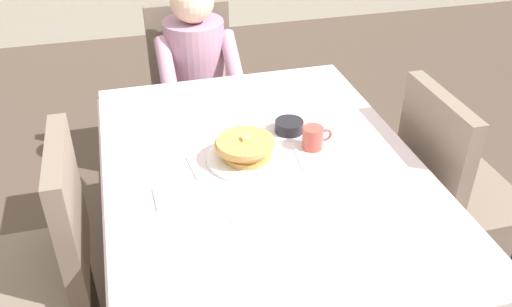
# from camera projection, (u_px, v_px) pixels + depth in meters

# --- Properties ---
(dining_table_main) EXTENTS (1.12, 1.52, 0.74)m
(dining_table_main) POSITION_uv_depth(u_px,v_px,m) (264.00, 187.00, 1.96)
(dining_table_main) COLOR silver
(dining_table_main) RESTS_ON ground
(chair_diner) EXTENTS (0.44, 0.45, 0.93)m
(chair_diner) POSITION_uv_depth(u_px,v_px,m) (194.00, 81.00, 2.96)
(chair_diner) COLOR #7A6B5B
(chair_diner) RESTS_ON ground
(diner_person) EXTENTS (0.40, 0.43, 1.12)m
(diner_person) POSITION_uv_depth(u_px,v_px,m) (197.00, 70.00, 2.75)
(diner_person) COLOR #B2849E
(diner_person) RESTS_ON ground
(chair_left_side) EXTENTS (0.45, 0.44, 0.93)m
(chair_left_side) POSITION_uv_depth(u_px,v_px,m) (47.00, 250.00, 1.86)
(chair_left_side) COLOR #7A6B5B
(chair_left_side) RESTS_ON ground
(chair_right_side) EXTENTS (0.45, 0.44, 0.93)m
(chair_right_side) POSITION_uv_depth(u_px,v_px,m) (449.00, 182.00, 2.19)
(chair_right_side) COLOR #7A6B5B
(chair_right_side) RESTS_ON ground
(plate_breakfast) EXTENTS (0.28, 0.28, 0.02)m
(plate_breakfast) POSITION_uv_depth(u_px,v_px,m) (246.00, 158.00, 1.94)
(plate_breakfast) COLOR white
(plate_breakfast) RESTS_ON dining_table_main
(breakfast_stack) EXTENTS (0.21, 0.22, 0.08)m
(breakfast_stack) POSITION_uv_depth(u_px,v_px,m) (246.00, 147.00, 1.92)
(breakfast_stack) COLOR tan
(breakfast_stack) RESTS_ON plate_breakfast
(cup_coffee) EXTENTS (0.11, 0.08, 0.08)m
(cup_coffee) POSITION_uv_depth(u_px,v_px,m) (313.00, 138.00, 1.99)
(cup_coffee) COLOR #B24C42
(cup_coffee) RESTS_ON dining_table_main
(bowl_butter) EXTENTS (0.11, 0.11, 0.04)m
(bowl_butter) POSITION_uv_depth(u_px,v_px,m) (289.00, 126.00, 2.10)
(bowl_butter) COLOR black
(bowl_butter) RESTS_ON dining_table_main
(fork_left_of_plate) EXTENTS (0.03, 0.18, 0.00)m
(fork_left_of_plate) POSITION_uv_depth(u_px,v_px,m) (194.00, 170.00, 1.89)
(fork_left_of_plate) COLOR silver
(fork_left_of_plate) RESTS_ON dining_table_main
(knife_right_of_plate) EXTENTS (0.03, 0.20, 0.00)m
(knife_right_of_plate) POSITION_uv_depth(u_px,v_px,m) (298.00, 155.00, 1.97)
(knife_right_of_plate) COLOR silver
(knife_right_of_plate) RESTS_ON dining_table_main
(spoon_near_edge) EXTENTS (0.15, 0.05, 0.00)m
(spoon_near_edge) POSITION_uv_depth(u_px,v_px,m) (257.00, 221.00, 1.66)
(spoon_near_edge) COLOR silver
(spoon_near_edge) RESTS_ON dining_table_main
(napkin_folded) EXTENTS (0.17, 0.12, 0.01)m
(napkin_folded) POSITION_uv_depth(u_px,v_px,m) (181.00, 195.00, 1.77)
(napkin_folded) COLOR white
(napkin_folded) RESTS_ON dining_table_main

